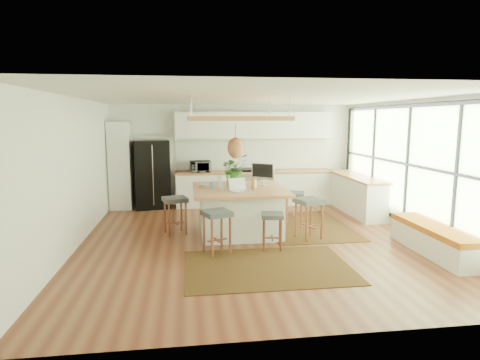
{
  "coord_description": "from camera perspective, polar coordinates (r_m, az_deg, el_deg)",
  "views": [
    {
      "loc": [
        -1.24,
        -7.31,
        2.3
      ],
      "look_at": [
        -0.2,
        0.5,
        1.1
      ],
      "focal_mm": 29.75,
      "sensor_mm": 36.0,
      "label": 1
    }
  ],
  "objects": [
    {
      "name": "floor",
      "position": [
        7.77,
        1.97,
        -8.57
      ],
      "size": [
        7.0,
        7.0,
        0.0
      ],
      "primitive_type": "plane",
      "color": "brown",
      "rests_on": "ground"
    },
    {
      "name": "ceiling",
      "position": [
        7.43,
        2.08,
        11.73
      ],
      "size": [
        7.0,
        7.0,
        0.0
      ],
      "primitive_type": "plane",
      "rotation": [
        3.14,
        0.0,
        0.0
      ],
      "color": "white",
      "rests_on": "ground"
    },
    {
      "name": "wall_back",
      "position": [
        10.93,
        -1.05,
        3.67
      ],
      "size": [
        6.5,
        0.0,
        6.5
      ],
      "primitive_type": "plane",
      "rotation": [
        1.57,
        0.0,
        0.0
      ],
      "color": "white",
      "rests_on": "ground"
    },
    {
      "name": "wall_front",
      "position": [
        4.12,
        10.21,
        -4.82
      ],
      "size": [
        6.5,
        0.0,
        6.5
      ],
      "primitive_type": "plane",
      "rotation": [
        -1.57,
        0.0,
        0.0
      ],
      "color": "white",
      "rests_on": "ground"
    },
    {
      "name": "wall_left",
      "position": [
        7.64,
        -22.76,
        0.84
      ],
      "size": [
        0.0,
        7.0,
        7.0
      ],
      "primitive_type": "plane",
      "rotation": [
        1.57,
        0.0,
        1.57
      ],
      "color": "white",
      "rests_on": "ground"
    },
    {
      "name": "wall_right",
      "position": [
        8.64,
        23.81,
        1.6
      ],
      "size": [
        0.0,
        7.0,
        7.0
      ],
      "primitive_type": "plane",
      "rotation": [
        1.57,
        0.0,
        -1.57
      ],
      "color": "white",
      "rests_on": "ground"
    },
    {
      "name": "window_wall",
      "position": [
        8.62,
        23.66,
        1.93
      ],
      "size": [
        0.1,
        6.2,
        2.6
      ],
      "primitive_type": null,
      "color": "black",
      "rests_on": "wall_right"
    },
    {
      "name": "pantry",
      "position": [
        10.7,
        -16.75,
        1.98
      ],
      "size": [
        0.55,
        0.6,
        2.25
      ],
      "primitive_type": "cube",
      "color": "white",
      "rests_on": "floor"
    },
    {
      "name": "back_counter_base",
      "position": [
        10.81,
        2.06,
        -1.26
      ],
      "size": [
        4.2,
        0.6,
        0.88
      ],
      "primitive_type": "cube",
      "color": "white",
      "rests_on": "floor"
    },
    {
      "name": "back_counter_top",
      "position": [
        10.74,
        2.07,
        1.16
      ],
      "size": [
        4.24,
        0.64,
        0.05
      ],
      "primitive_type": "cube",
      "color": "#AF643E",
      "rests_on": "back_counter_base"
    },
    {
      "name": "backsplash",
      "position": [
        10.98,
        1.82,
        3.69
      ],
      "size": [
        4.2,
        0.02,
        0.8
      ],
      "primitive_type": "cube",
      "color": "white",
      "rests_on": "wall_back"
    },
    {
      "name": "upper_cabinets",
      "position": [
        10.79,
        1.98,
        7.86
      ],
      "size": [
        4.2,
        0.34,
        0.7
      ],
      "primitive_type": "cube",
      "color": "white",
      "rests_on": "wall_back"
    },
    {
      "name": "range",
      "position": [
        10.76,
        0.75,
        -0.97
      ],
      "size": [
        0.76,
        0.62,
        1.0
      ],
      "primitive_type": null,
      "color": "#A5A5AA",
      "rests_on": "floor"
    },
    {
      "name": "right_counter_base",
      "position": [
        10.38,
        16.26,
        -2.02
      ],
      "size": [
        0.6,
        2.5,
        0.88
      ],
      "primitive_type": "cube",
      "color": "white",
      "rests_on": "floor"
    },
    {
      "name": "right_counter_top",
      "position": [
        10.3,
        16.37,
        0.5
      ],
      "size": [
        0.64,
        2.54,
        0.05
      ],
      "primitive_type": "cube",
      "color": "#AF643E",
      "rests_on": "right_counter_base"
    },
    {
      "name": "window_bench",
      "position": [
        7.69,
        26.05,
        -7.7
      ],
      "size": [
        0.52,
        2.0,
        0.5
      ],
      "primitive_type": null,
      "color": "white",
      "rests_on": "floor"
    },
    {
      "name": "ceiling_panel",
      "position": [
        7.78,
        -0.64,
        6.81
      ],
      "size": [
        1.86,
        1.86,
        0.8
      ],
      "primitive_type": null,
      "color": "#AF643E",
      "rests_on": "ceiling"
    },
    {
      "name": "rug_near",
      "position": [
        6.42,
        3.99,
        -12.31
      ],
      "size": [
        2.6,
        1.8,
        0.01
      ],
      "primitive_type": "cube",
      "color": "black",
      "rests_on": "floor"
    },
    {
      "name": "rug_right",
      "position": [
        8.86,
        9.39,
        -6.47
      ],
      "size": [
        1.8,
        2.6,
        0.01
      ],
      "primitive_type": "cube",
      "color": "black",
      "rests_on": "floor"
    },
    {
      "name": "fridge",
      "position": [
        10.61,
        -12.54,
        1.0
      ],
      "size": [
        0.98,
        0.82,
        1.77
      ],
      "primitive_type": null,
      "rotation": [
        0.0,
        0.0,
        0.16
      ],
      "color": "black",
      "rests_on": "floor"
    },
    {
      "name": "island",
      "position": [
        8.13,
        -0.1,
        -4.38
      ],
      "size": [
        1.85,
        1.85,
        0.93
      ],
      "primitive_type": null,
      "color": "#AF643E",
      "rests_on": "floor"
    },
    {
      "name": "stool_near_left",
      "position": [
        6.94,
        -3.32,
        -7.63
      ],
      "size": [
        0.57,
        0.57,
        0.75
      ],
      "primitive_type": null,
      "rotation": [
        0.0,
        0.0,
        0.36
      ],
      "color": "#3D4144",
      "rests_on": "floor"
    },
    {
      "name": "stool_near_right",
      "position": [
        7.18,
        4.64,
        -7.1
      ],
      "size": [
        0.44,
        0.44,
        0.65
      ],
      "primitive_type": null,
      "rotation": [
        0.0,
        0.0,
        -0.16
      ],
      "color": "#3D4144",
      "rests_on": "floor"
    },
    {
      "name": "stool_right_front",
      "position": [
        7.87,
        9.81,
        -5.78
      ],
      "size": [
        0.59,
        0.59,
        0.79
      ],
      "primitive_type": null,
      "rotation": [
        0.0,
        0.0,
        1.89
      ],
      "color": "#3D4144",
      "rests_on": "floor"
    },
    {
      "name": "stool_right_back",
      "position": [
        8.89,
        7.74,
        -4.05
      ],
      "size": [
        0.53,
        0.53,
        0.72
      ],
      "primitive_type": null,
      "rotation": [
        0.0,
        0.0,
        1.26
      ],
      "color": "#3D4144",
      "rests_on": "floor"
    },
    {
      "name": "stool_left_side",
      "position": [
        8.18,
        -9.25,
        -5.22
      ],
      "size": [
        0.56,
        0.56,
        0.75
      ],
      "primitive_type": null,
      "rotation": [
        0.0,
        0.0,
        -1.28
      ],
      "color": "#3D4144",
      "rests_on": "floor"
    },
    {
      "name": "laptop",
      "position": [
        7.63,
        0.02,
        -0.77
      ],
      "size": [
        0.46,
        0.47,
        0.27
      ],
      "primitive_type": null,
      "rotation": [
        0.0,
        0.0,
        0.31
      ],
      "color": "#A5A5AA",
      "rests_on": "island"
    },
    {
      "name": "monitor",
      "position": [
        8.35,
        3.28,
        1.01
      ],
      "size": [
        0.53,
        0.44,
        0.48
      ],
      "primitive_type": null,
      "rotation": [
        0.0,
        0.0,
        -0.6
      ],
      "color": "#A5A5AA",
      "rests_on": "island"
    },
    {
      "name": "microwave",
      "position": [
        10.55,
        -5.7,
        2.11
      ],
      "size": [
        0.55,
        0.33,
        0.36
      ],
      "primitive_type": "imported",
      "rotation": [
        0.0,
        0.0,
        0.07
      ],
      "color": "#A5A5AA",
      "rests_on": "back_counter_top"
    },
    {
      "name": "island_plant",
      "position": [
        8.62,
        -0.81,
        1.2
      ],
      "size": [
        0.71,
        0.76,
        0.5
      ],
      "primitive_type": "imported",
      "rotation": [
        0.0,
        0.0,
        0.24
      ],
      "color": "#1E4C19",
      "rests_on": "island"
    },
    {
      "name": "island_bowl",
      "position": [
        8.27,
        -5.3,
        -0.75
      ],
      "size": [
        0.24,
        0.24,
        0.05
      ],
      "primitive_type": "imported",
      "rotation": [
        0.0,
        0.0,
        -0.25
      ],
      "color": "silver",
      "rests_on": "island"
    },
    {
      "name": "island_bottle_0",
      "position": [
        8.07,
        -4.07,
        -0.45
      ],
      "size": [
        0.07,
        0.07,
        0.19
      ],
      "primitive_type": "cylinder",
      "color": "#39AEE7",
      "rests_on": "island"
    },
    {
      "name": "island_bottle_1",
      "position": [
        7.84,
        -2.86,
        -0.72
      ],
      "size": [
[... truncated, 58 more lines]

